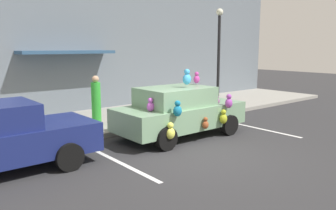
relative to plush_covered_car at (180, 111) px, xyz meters
The scene contains 9 objects.
ground_plane 2.07m from the plush_covered_car, 114.68° to the right, with size 60.00×60.00×0.00m, color #2D2D30.
sidewalk 3.43m from the plush_covered_car, 103.76° to the left, with size 24.00×4.00×0.15m, color gray.
storefront_building 5.97m from the plush_covered_car, 98.48° to the left, with size 24.00×1.25×6.40m.
parking_stripe_front 2.96m from the plush_covered_car, 15.03° to the right, with size 0.12×3.60×0.01m, color silver.
parking_stripe_rear 2.94m from the plush_covered_car, 164.86° to the right, with size 0.12×3.60×0.01m, color silver.
plush_covered_car is the anchor object (origin of this frame).
teddy_bear_on_sidewalk 2.81m from the plush_covered_car, 44.98° to the left, with size 0.38×0.32×0.73m.
street_lamp_post 4.46m from the plush_covered_car, 25.74° to the left, with size 0.28×0.28×4.11m.
pedestrian_near_shopfront 2.83m from the plush_covered_car, 125.08° to the left, with size 0.30×0.30×1.68m.
Camera 1 is at (-5.97, -5.92, 2.73)m, focal length 36.17 mm.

